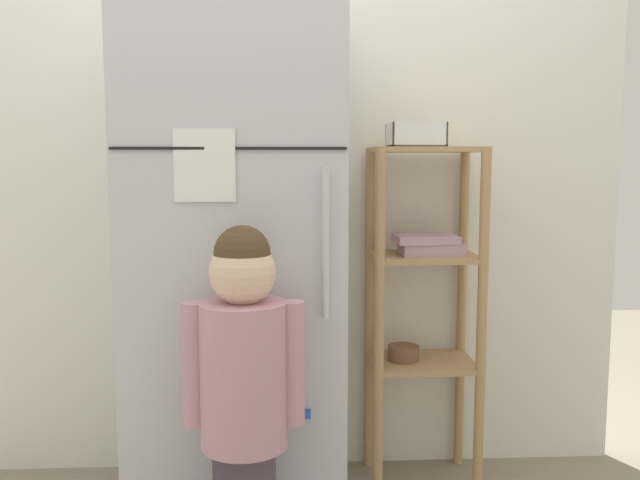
% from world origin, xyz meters
% --- Properties ---
extents(kitchen_wall_back, '(2.71, 0.03, 2.22)m').
position_xyz_m(kitchen_wall_back, '(0.00, 0.37, 1.11)').
color(kitchen_wall_back, silver).
rests_on(kitchen_wall_back, ground).
extents(refrigerator, '(0.68, 0.67, 1.72)m').
position_xyz_m(refrigerator, '(-0.10, 0.02, 0.86)').
color(refrigerator, silver).
rests_on(refrigerator, ground).
extents(child_standing, '(0.33, 0.25, 1.03)m').
position_xyz_m(child_standing, '(-0.06, -0.44, 0.62)').
color(child_standing, '#4F4252').
rests_on(child_standing, ground).
extents(pantry_shelf_unit, '(0.40, 0.31, 1.25)m').
position_xyz_m(pantry_shelf_unit, '(0.56, 0.18, 0.75)').
color(pantry_shelf_unit, tan).
rests_on(pantry_shelf_unit, ground).
extents(fruit_bin, '(0.19, 0.17, 0.09)m').
position_xyz_m(fruit_bin, '(0.52, 0.18, 1.28)').
color(fruit_bin, white).
rests_on(fruit_bin, pantry_shelf_unit).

